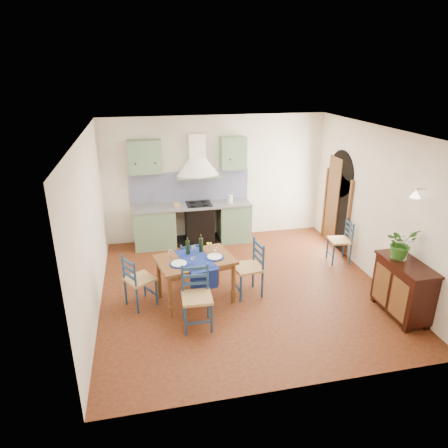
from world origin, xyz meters
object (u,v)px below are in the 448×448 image
(sideboard, at_px, (403,287))
(potted_plant, at_px, (401,243))
(chair_near, at_px, (197,297))
(dining_table, at_px, (196,263))

(sideboard, bearing_deg, potted_plant, 101.29)
(sideboard, relative_size, potted_plant, 2.07)
(chair_near, bearing_deg, dining_table, 82.67)
(potted_plant, bearing_deg, dining_table, 163.11)
(dining_table, distance_m, chair_near, 0.75)
(dining_table, relative_size, potted_plant, 2.72)
(dining_table, height_order, sideboard, dining_table)
(chair_near, height_order, potted_plant, potted_plant)
(dining_table, xyz_separation_m, sideboard, (3.14, -1.12, -0.19))
(sideboard, distance_m, potted_plant, 0.70)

